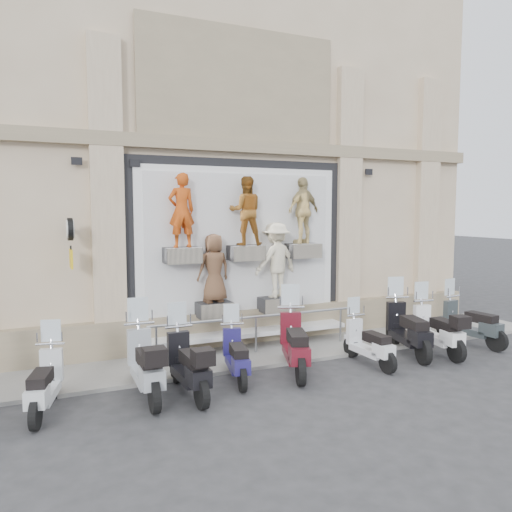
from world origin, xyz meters
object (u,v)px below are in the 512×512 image
object	(u,v)px
scooter_g	(369,333)
scooter_i	(437,320)
scooter_j	(471,313)
scooter_b	(44,370)
scooter_f	(295,331)
scooter_h	(408,318)
scooter_c	(145,351)
guard_rail	(256,335)
clock_sign_bracket	(70,237)
scooter_e	(236,345)
scooter_d	(188,352)

from	to	relation	value
scooter_g	scooter_i	xyz separation A→B (m)	(1.97, 0.07, 0.10)
scooter_g	scooter_j	bearing A→B (deg)	4.13
scooter_b	scooter_f	xyz separation A→B (m)	(4.74, 0.14, 0.15)
scooter_h	scooter_b	bearing A→B (deg)	-163.38
scooter_c	scooter_j	bearing A→B (deg)	2.54
guard_rail	scooter_h	world-z (taller)	scooter_h
scooter_g	scooter_h	size ratio (longest dim) A/B	0.81
clock_sign_bracket	scooter_e	bearing A→B (deg)	-32.99
clock_sign_bracket	scooter_i	world-z (taller)	clock_sign_bracket
scooter_h	scooter_c	bearing A→B (deg)	-163.31
scooter_e	scooter_h	bearing A→B (deg)	11.97
guard_rail	scooter_d	size ratio (longest dim) A/B	2.58
scooter_c	scooter_f	world-z (taller)	scooter_f
scooter_b	scooter_f	distance (m)	4.74
guard_rail	scooter_b	bearing A→B (deg)	-160.71
scooter_b	scooter_h	size ratio (longest dim) A/B	0.83
scooter_e	guard_rail	bearing A→B (deg)	64.95
scooter_f	scooter_g	xyz separation A→B (m)	(1.69, -0.22, -0.17)
scooter_d	scooter_h	distance (m)	5.36
scooter_f	scooter_g	distance (m)	1.71
scooter_b	scooter_c	bearing A→B (deg)	14.93
scooter_e	scooter_i	bearing A→B (deg)	9.48
scooter_h	scooter_i	world-z (taller)	scooter_h
scooter_i	scooter_c	bearing A→B (deg)	-172.08
scooter_f	scooter_h	size ratio (longest dim) A/B	1.00
scooter_d	scooter_i	xyz separation A→B (m)	(6.02, 0.17, 0.00)
guard_rail	scooter_j	bearing A→B (deg)	-14.50
clock_sign_bracket	scooter_i	bearing A→B (deg)	-14.76
scooter_e	scooter_j	xyz separation A→B (m)	(6.26, 0.04, 0.08)
clock_sign_bracket	scooter_b	bearing A→B (deg)	-106.40
scooter_b	scooter_e	size ratio (longest dim) A/B	1.02
scooter_c	scooter_e	world-z (taller)	scooter_c
scooter_c	scooter_h	bearing A→B (deg)	2.76
scooter_i	scooter_h	bearing A→B (deg)	170.81
guard_rail	clock_sign_bracket	world-z (taller)	clock_sign_bracket
scooter_b	scooter_c	distance (m)	1.66
clock_sign_bracket	scooter_g	size ratio (longest dim) A/B	0.59
guard_rail	scooter_h	distance (m)	3.52
scooter_c	scooter_e	size ratio (longest dim) A/B	1.19
scooter_d	scooter_e	distance (m)	1.15
guard_rail	scooter_d	xyz separation A→B (m)	(-2.12, -1.76, 0.33)
scooter_j	scooter_f	bearing A→B (deg)	173.52
scooter_e	scooter_f	distance (m)	1.29
clock_sign_bracket	scooter_c	size ratio (longest dim) A/B	0.49
scooter_e	clock_sign_bracket	bearing A→B (deg)	158.77
guard_rail	scooter_c	size ratio (longest dim) A/B	2.43
scooter_c	scooter_d	world-z (taller)	scooter_c
clock_sign_bracket	scooter_g	world-z (taller)	clock_sign_bracket
scooter_e	scooter_j	bearing A→B (deg)	12.13
scooter_d	scooter_i	bearing A→B (deg)	-0.14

